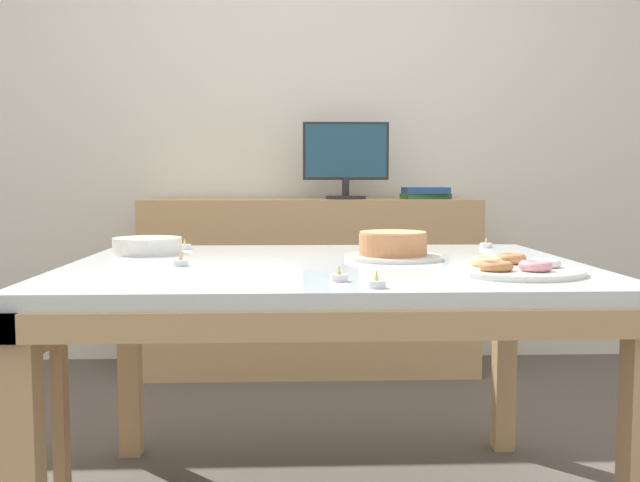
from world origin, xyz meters
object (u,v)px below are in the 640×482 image
pastry_platter (515,268)px  tealight_left_edge (181,262)px  tealight_centre (486,245)px  plate_stack (147,246)px  book_stack (425,193)px  tealight_right_edge (185,246)px  tealight_near_cakes (339,277)px  computer_monitor (346,161)px  cake_chocolate_round (393,247)px  tealight_near_front (376,283)px

pastry_platter → tealight_left_edge: size_ratio=8.13×
tealight_centre → plate_stack: bearing=-172.2°
book_stack → tealight_right_edge: book_stack is taller
book_stack → tealight_near_cakes: bearing=-106.1°
computer_monitor → plate_stack: bearing=-118.4°
computer_monitor → tealight_left_edge: size_ratio=10.60×
tealight_near_cakes → tealight_right_edge: bearing=120.9°
cake_chocolate_round → tealight_centre: 0.49m
computer_monitor → tealight_right_edge: 1.37m
computer_monitor → tealight_left_edge: computer_monitor is taller
cake_chocolate_round → tealight_right_edge: bearing=153.4°
computer_monitor → cake_chocolate_round: bearing=-89.2°
pastry_platter → tealight_near_cakes: 0.45m
cake_chocolate_round → tealight_near_front: size_ratio=6.95×
tealight_near_cakes → tealight_near_front: size_ratio=1.00×
tealight_right_edge → tealight_centre: bearing=0.6°
tealight_near_cakes → tealight_near_front: same height
cake_chocolate_round → tealight_near_cakes: (-0.18, -0.44, -0.02)m
computer_monitor → pastry_platter: bearing=-81.5°
plate_stack → tealight_left_edge: 0.36m
tealight_centre → tealight_left_edge: bearing=-153.5°
tealight_left_edge → tealight_right_edge: bearing=97.2°
tealight_right_edge → plate_stack: bearing=-123.4°
pastry_platter → tealight_centre: size_ratio=8.13×
tealight_left_edge → pastry_platter: bearing=-12.5°
tealight_centre → tealight_near_front: same height
plate_stack → tealight_near_front: size_ratio=5.25×
tealight_near_front → cake_chocolate_round: bearing=78.4°
plate_stack → tealight_centre: bearing=7.8°
cake_chocolate_round → tealight_left_edge: (-0.58, -0.14, -0.02)m
cake_chocolate_round → tealight_near_front: cake_chocolate_round is taller
plate_stack → tealight_near_front: bearing=-49.4°
cake_chocolate_round → plate_stack: cake_chocolate_round is taller
computer_monitor → tealight_near_front: 2.07m
computer_monitor → cake_chocolate_round: (0.02, -1.50, -0.29)m
tealight_near_cakes → tealight_near_front: 0.12m
book_stack → tealight_near_cakes: book_stack is taller
book_stack → cake_chocolate_round: bearing=-104.1°
pastry_platter → tealight_right_edge: pastry_platter is taller
book_stack → pastry_platter: size_ratio=0.74×
tealight_right_edge → computer_monitor: bearing=62.3°
computer_monitor → book_stack: size_ratio=1.76×
pastry_platter → computer_monitor: bearing=98.5°
computer_monitor → book_stack: computer_monitor is taller
book_stack → cake_chocolate_round: 1.55m
computer_monitor → tealight_near_front: computer_monitor is taller
tealight_centre → tealight_near_cakes: 0.95m
computer_monitor → book_stack: 0.43m
cake_chocolate_round → pastry_platter: (0.25, -0.33, -0.02)m
book_stack → pastry_platter: book_stack is taller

